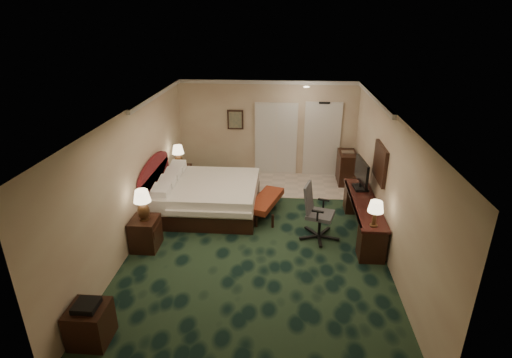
# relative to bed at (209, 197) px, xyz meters

# --- Properties ---
(floor) EXTENTS (5.00, 7.50, 0.00)m
(floor) POSITION_rel_bed_xyz_m (1.26, -1.22, -0.36)
(floor) COLOR black
(floor) RESTS_ON ground
(ceiling) EXTENTS (5.00, 7.50, 0.00)m
(ceiling) POSITION_rel_bed_xyz_m (1.26, -1.22, 2.34)
(ceiling) COLOR white
(ceiling) RESTS_ON wall_back
(wall_back) EXTENTS (5.00, 0.00, 2.70)m
(wall_back) POSITION_rel_bed_xyz_m (1.26, 2.53, 0.99)
(wall_back) COLOR tan
(wall_back) RESTS_ON ground
(wall_front) EXTENTS (5.00, 0.00, 2.70)m
(wall_front) POSITION_rel_bed_xyz_m (1.26, -4.97, 0.99)
(wall_front) COLOR tan
(wall_front) RESTS_ON ground
(wall_left) EXTENTS (0.00, 7.50, 2.70)m
(wall_left) POSITION_rel_bed_xyz_m (-1.24, -1.22, 0.99)
(wall_left) COLOR tan
(wall_left) RESTS_ON ground
(wall_right) EXTENTS (0.00, 7.50, 2.70)m
(wall_right) POSITION_rel_bed_xyz_m (3.76, -1.22, 0.99)
(wall_right) COLOR tan
(wall_right) RESTS_ON ground
(crown_molding) EXTENTS (5.00, 7.50, 0.10)m
(crown_molding) POSITION_rel_bed_xyz_m (1.26, -1.22, 2.29)
(crown_molding) COLOR silver
(crown_molding) RESTS_ON wall_back
(tile_patch) EXTENTS (3.20, 1.70, 0.01)m
(tile_patch) POSITION_rel_bed_xyz_m (2.16, 1.68, -0.36)
(tile_patch) COLOR beige
(tile_patch) RESTS_ON ground
(headboard) EXTENTS (0.12, 2.00, 1.40)m
(headboard) POSITION_rel_bed_xyz_m (-1.18, -0.22, 0.34)
(headboard) COLOR #520E17
(headboard) RESTS_ON ground
(entry_door) EXTENTS (1.02, 0.06, 2.18)m
(entry_door) POSITION_rel_bed_xyz_m (2.81, 2.50, 0.69)
(entry_door) COLOR silver
(entry_door) RESTS_ON ground
(closet_doors) EXTENTS (1.20, 0.06, 2.10)m
(closet_doors) POSITION_rel_bed_xyz_m (1.51, 2.49, 0.69)
(closet_doors) COLOR silver
(closet_doors) RESTS_ON ground
(wall_art) EXTENTS (0.45, 0.06, 0.55)m
(wall_art) POSITION_rel_bed_xyz_m (0.36, 2.49, 1.24)
(wall_art) COLOR #495B53
(wall_art) RESTS_ON wall_back
(wall_mirror) EXTENTS (0.05, 0.95, 0.75)m
(wall_mirror) POSITION_rel_bed_xyz_m (3.72, -0.62, 1.19)
(wall_mirror) COLOR white
(wall_mirror) RESTS_ON wall_right
(bed) EXTENTS (2.28, 2.12, 0.72)m
(bed) POSITION_rel_bed_xyz_m (0.00, 0.00, 0.00)
(bed) COLOR white
(bed) RESTS_ON ground
(nightstand_near) EXTENTS (0.51, 0.59, 0.64)m
(nightstand_near) POSITION_rel_bed_xyz_m (-0.96, -1.69, -0.04)
(nightstand_near) COLOR black
(nightstand_near) RESTS_ON ground
(nightstand_far) EXTENTS (0.52, 0.60, 0.65)m
(nightstand_far) POSITION_rel_bed_xyz_m (-0.96, 1.14, -0.04)
(nightstand_far) COLOR black
(nightstand_far) RESTS_ON ground
(lamp_near) EXTENTS (0.42, 0.42, 0.63)m
(lamp_near) POSITION_rel_bed_xyz_m (-0.94, -1.70, 0.60)
(lamp_near) COLOR black
(lamp_near) RESTS_ON nightstand_near
(lamp_far) EXTENTS (0.39, 0.39, 0.58)m
(lamp_far) POSITION_rel_bed_xyz_m (-0.99, 1.18, 0.58)
(lamp_far) COLOR black
(lamp_far) RESTS_ON nightstand_far
(bed_bench) EXTENTS (0.84, 1.41, 0.45)m
(bed_bench) POSITION_rel_bed_xyz_m (1.37, -0.13, -0.14)
(bed_bench) COLOR maroon
(bed_bench) RESTS_ON ground
(side_table) EXTENTS (0.54, 0.54, 0.58)m
(side_table) POSITION_rel_bed_xyz_m (-0.94, -4.17, -0.07)
(side_table) COLOR black
(side_table) RESTS_ON ground
(desk) EXTENTS (0.54, 2.50, 0.72)m
(desk) POSITION_rel_bed_xyz_m (3.47, -0.74, -0.00)
(desk) COLOR black
(desk) RESTS_ON ground
(tv) EXTENTS (0.16, 0.88, 0.69)m
(tv) POSITION_rel_bed_xyz_m (3.48, -0.07, 0.70)
(tv) COLOR black
(tv) RESTS_ON desk
(desk_lamp) EXTENTS (0.36, 0.36, 0.51)m
(desk_lamp) POSITION_rel_bed_xyz_m (3.46, -1.77, 0.62)
(desk_lamp) COLOR black
(desk_lamp) RESTS_ON desk
(desk_chair) EXTENTS (0.85, 0.82, 1.19)m
(desk_chair) POSITION_rel_bed_xyz_m (2.53, -1.06, 0.23)
(desk_chair) COLOR #4A4B54
(desk_chair) RESTS_ON ground
(minibar) EXTENTS (0.46, 0.83, 0.88)m
(minibar) POSITION_rel_bed_xyz_m (3.48, 1.98, 0.08)
(minibar) COLOR black
(minibar) RESTS_ON ground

